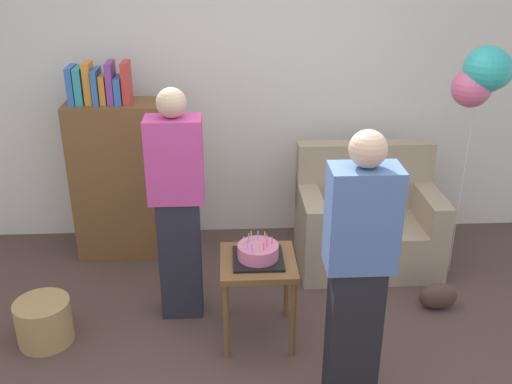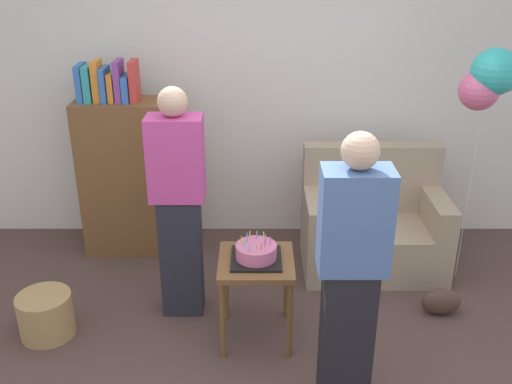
{
  "view_description": "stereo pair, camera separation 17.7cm",
  "coord_description": "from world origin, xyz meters",
  "px_view_note": "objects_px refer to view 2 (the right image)",
  "views": [
    {
      "loc": [
        -0.28,
        -2.75,
        2.48
      ],
      "look_at": [
        -0.1,
        0.69,
        0.95
      ],
      "focal_mm": 40.8,
      "sensor_mm": 36.0,
      "label": 1
    },
    {
      "loc": [
        -0.11,
        -2.75,
        2.48
      ],
      "look_at": [
        -0.1,
        0.69,
        0.95
      ],
      "focal_mm": 40.8,
      "sensor_mm": 36.0,
      "label": 2
    }
  ],
  "objects_px": {
    "bookshelf": "(130,173)",
    "handbag": "(441,302)",
    "birthday_cake": "(256,253)",
    "person_blowing_candles": "(178,204)",
    "wicker_basket": "(46,315)",
    "couch": "(372,226)",
    "balloon_bunch": "(492,77)",
    "side_table": "(256,272)",
    "person_holding_cake": "(351,276)"
  },
  "relations": [
    {
      "from": "side_table",
      "to": "person_holding_cake",
      "type": "relative_size",
      "value": 0.36
    },
    {
      "from": "person_blowing_candles",
      "to": "balloon_bunch",
      "type": "relative_size",
      "value": 0.9
    },
    {
      "from": "person_holding_cake",
      "to": "wicker_basket",
      "type": "distance_m",
      "value": 2.11
    },
    {
      "from": "balloon_bunch",
      "to": "bookshelf",
      "type": "bearing_deg",
      "value": 168.66
    },
    {
      "from": "balloon_bunch",
      "to": "handbag",
      "type": "bearing_deg",
      "value": -122.62
    },
    {
      "from": "birthday_cake",
      "to": "handbag",
      "type": "bearing_deg",
      "value": 10.78
    },
    {
      "from": "wicker_basket",
      "to": "balloon_bunch",
      "type": "xyz_separation_m",
      "value": [
        3.0,
        0.66,
        1.45
      ]
    },
    {
      "from": "bookshelf",
      "to": "side_table",
      "type": "bearing_deg",
      "value": -49.6
    },
    {
      "from": "person_holding_cake",
      "to": "balloon_bunch",
      "type": "bearing_deg",
      "value": -111.56
    },
    {
      "from": "couch",
      "to": "person_blowing_candles",
      "type": "height_order",
      "value": "person_blowing_candles"
    },
    {
      "from": "person_blowing_candles",
      "to": "balloon_bunch",
      "type": "xyz_separation_m",
      "value": [
        2.11,
        0.38,
        0.77
      ]
    },
    {
      "from": "bookshelf",
      "to": "birthday_cake",
      "type": "height_order",
      "value": "bookshelf"
    },
    {
      "from": "side_table",
      "to": "person_holding_cake",
      "type": "distance_m",
      "value": 0.84
    },
    {
      "from": "couch",
      "to": "side_table",
      "type": "distance_m",
      "value": 1.33
    },
    {
      "from": "couch",
      "to": "person_holding_cake",
      "type": "height_order",
      "value": "person_holding_cake"
    },
    {
      "from": "person_blowing_candles",
      "to": "wicker_basket",
      "type": "distance_m",
      "value": 1.16
    },
    {
      "from": "bookshelf",
      "to": "birthday_cake",
      "type": "distance_m",
      "value": 1.59
    },
    {
      "from": "person_holding_cake",
      "to": "handbag",
      "type": "height_order",
      "value": "person_holding_cake"
    },
    {
      "from": "wicker_basket",
      "to": "birthday_cake",
      "type": "bearing_deg",
      "value": -0.86
    },
    {
      "from": "couch",
      "to": "bookshelf",
      "type": "relative_size",
      "value": 0.68
    },
    {
      "from": "bookshelf",
      "to": "person_blowing_candles",
      "type": "xyz_separation_m",
      "value": [
        0.51,
        -0.9,
        0.14
      ]
    },
    {
      "from": "couch",
      "to": "person_holding_cake",
      "type": "distance_m",
      "value": 1.66
    },
    {
      "from": "bookshelf",
      "to": "wicker_basket",
      "type": "distance_m",
      "value": 1.36
    },
    {
      "from": "bookshelf",
      "to": "handbag",
      "type": "height_order",
      "value": "bookshelf"
    },
    {
      "from": "birthday_cake",
      "to": "bookshelf",
      "type": "bearing_deg",
      "value": 130.4
    },
    {
      "from": "side_table",
      "to": "person_blowing_candles",
      "type": "relative_size",
      "value": 0.36
    },
    {
      "from": "birthday_cake",
      "to": "wicker_basket",
      "type": "bearing_deg",
      "value": 179.14
    },
    {
      "from": "person_blowing_candles",
      "to": "bookshelf",
      "type": "bearing_deg",
      "value": 138.48
    },
    {
      "from": "bookshelf",
      "to": "handbag",
      "type": "bearing_deg",
      "value": -22.32
    },
    {
      "from": "bookshelf",
      "to": "balloon_bunch",
      "type": "distance_m",
      "value": 2.82
    },
    {
      "from": "handbag",
      "to": "birthday_cake",
      "type": "bearing_deg",
      "value": -169.22
    },
    {
      "from": "handbag",
      "to": "balloon_bunch",
      "type": "distance_m",
      "value": 1.59
    },
    {
      "from": "couch",
      "to": "side_table",
      "type": "bearing_deg",
      "value": -134.62
    },
    {
      "from": "bookshelf",
      "to": "person_holding_cake",
      "type": "xyz_separation_m",
      "value": [
        1.53,
        -1.79,
        0.14
      ]
    },
    {
      "from": "side_table",
      "to": "person_holding_cake",
      "type": "bearing_deg",
      "value": -49.44
    },
    {
      "from": "couch",
      "to": "bookshelf",
      "type": "height_order",
      "value": "bookshelf"
    },
    {
      "from": "couch",
      "to": "balloon_bunch",
      "type": "xyz_separation_m",
      "value": [
        0.66,
        -0.26,
        1.26
      ]
    },
    {
      "from": "person_holding_cake",
      "to": "wicker_basket",
      "type": "bearing_deg",
      "value": 1.64
    },
    {
      "from": "bookshelf",
      "to": "side_table",
      "type": "height_order",
      "value": "bookshelf"
    },
    {
      "from": "couch",
      "to": "side_table",
      "type": "xyz_separation_m",
      "value": [
        -0.93,
        -0.94,
        0.16
      ]
    },
    {
      "from": "bookshelf",
      "to": "person_blowing_candles",
      "type": "height_order",
      "value": "person_blowing_candles"
    },
    {
      "from": "couch",
      "to": "wicker_basket",
      "type": "distance_m",
      "value": 2.52
    },
    {
      "from": "birthday_cake",
      "to": "wicker_basket",
      "type": "xyz_separation_m",
      "value": [
        -1.41,
        0.02,
        -0.49
      ]
    },
    {
      "from": "couch",
      "to": "balloon_bunch",
      "type": "distance_m",
      "value": 1.45
    },
    {
      "from": "side_table",
      "to": "person_holding_cake",
      "type": "xyz_separation_m",
      "value": [
        0.5,
        -0.58,
        0.33
      ]
    },
    {
      "from": "person_blowing_candles",
      "to": "person_holding_cake",
      "type": "relative_size",
      "value": 1.0
    },
    {
      "from": "side_table",
      "to": "balloon_bunch",
      "type": "bearing_deg",
      "value": 23.31
    },
    {
      "from": "side_table",
      "to": "handbag",
      "type": "height_order",
      "value": "side_table"
    },
    {
      "from": "side_table",
      "to": "birthday_cake",
      "type": "bearing_deg",
      "value": 146.99
    },
    {
      "from": "side_table",
      "to": "person_blowing_candles",
      "type": "distance_m",
      "value": 0.69
    }
  ]
}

